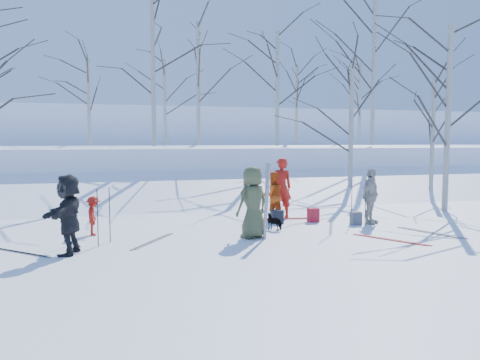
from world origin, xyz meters
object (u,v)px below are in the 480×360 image
object	(u,v)px
skier_cream_east	(371,196)
dog	(275,222)
backpack_grey	(356,218)
backpack_red	(313,215)
skier_grey_west	(68,214)
skier_olive_center	(253,202)
skier_red_seated	(93,216)
skier_redor_behind	(272,196)
skier_red_north	(281,188)
backpack_dark	(277,217)

from	to	relation	value
skier_cream_east	dog	world-z (taller)	skier_cream_east
skier_cream_east	backpack_grey	size ratio (longest dim) A/B	4.30
skier_cream_east	backpack_red	size ratio (longest dim) A/B	3.89
skier_grey_west	backpack_red	size ratio (longest dim) A/B	4.13
skier_olive_center	skier_red_seated	xyz separation A→B (m)	(-3.88, 1.42, -0.40)
skier_grey_west	skier_redor_behind	bearing A→B (deg)	132.89
skier_red_north	skier_grey_west	bearing A→B (deg)	31.76
backpack_dark	backpack_red	bearing A→B (deg)	-1.92
skier_redor_behind	backpack_dark	bearing A→B (deg)	80.20
backpack_red	backpack_grey	xyz separation A→B (m)	(0.99, -0.78, -0.02)
skier_cream_east	skier_grey_west	world-z (taller)	skier_grey_west
dog	backpack_dark	size ratio (longest dim) A/B	1.37
skier_red_seated	backpack_red	distance (m)	6.33
skier_olive_center	skier_cream_east	xyz separation A→B (m)	(3.93, 0.98, -0.09)
skier_redor_behind	skier_olive_center	bearing A→B (deg)	56.32
skier_redor_behind	skier_grey_west	distance (m)	6.37
skier_redor_behind	skier_grey_west	world-z (taller)	skier_grey_west
skier_olive_center	dog	bearing A→B (deg)	-158.61
skier_redor_behind	backpack_red	bearing A→B (deg)	145.86
skier_olive_center	skier_red_seated	size ratio (longest dim) A/B	1.77
skier_grey_west	backpack_dark	bearing A→B (deg)	128.13
skier_grey_west	dog	bearing A→B (deg)	120.64
skier_redor_behind	skier_grey_west	size ratio (longest dim) A/B	0.86
skier_red_seated	skier_olive_center	bearing A→B (deg)	-110.15
skier_olive_center	skier_red_north	size ratio (longest dim) A/B	0.95
skier_olive_center	skier_redor_behind	world-z (taller)	skier_olive_center
backpack_grey	backpack_red	bearing A→B (deg)	141.76
skier_grey_west	dog	distance (m)	5.42
skier_grey_west	backpack_red	xyz separation A→B (m)	(6.76, 2.26, -0.66)
skier_olive_center	skier_grey_west	xyz separation A→B (m)	(-4.32, -0.54, -0.04)
skier_olive_center	backpack_red	xyz separation A→B (m)	(2.44, 1.72, -0.70)
skier_redor_behind	skier_grey_west	bearing A→B (deg)	23.33
skier_olive_center	backpack_red	bearing A→B (deg)	-166.59
skier_olive_center	skier_grey_west	world-z (taller)	skier_olive_center
skier_red_seated	dog	world-z (taller)	skier_red_seated
skier_red_seated	backpack_grey	xyz separation A→B (m)	(7.31, -0.48, -0.32)
backpack_dark	skier_red_north	bearing A→B (deg)	63.63
skier_red_north	backpack_grey	distance (m)	2.57
skier_redor_behind	skier_grey_west	xyz separation A→B (m)	(-5.68, -2.89, 0.12)
skier_red_seated	backpack_red	world-z (taller)	skier_red_seated
skier_red_north	skier_grey_west	xyz separation A→B (m)	(-6.12, -3.31, -0.08)
skier_cream_east	skier_grey_west	size ratio (longest dim) A/B	0.94
backpack_red	backpack_grey	world-z (taller)	backpack_red
skier_red_seated	skier_cream_east	world-z (taller)	skier_cream_east
dog	backpack_red	world-z (taller)	dog
skier_cream_east	dog	bearing A→B (deg)	147.71
skier_red_seated	backpack_grey	bearing A→B (deg)	-93.82
skier_redor_behind	dog	size ratio (longest dim) A/B	2.72
skier_olive_center	dog	size ratio (longest dim) A/B	3.30
backpack_grey	skier_cream_east	bearing A→B (deg)	5.36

